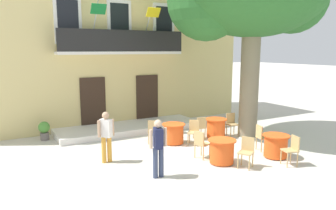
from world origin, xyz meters
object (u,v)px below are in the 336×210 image
cafe_chair_middle_0 (194,131)px  cafe_table_front (216,128)px  cafe_chair_far_side_0 (292,148)px  cafe_chair_far_side_1 (262,136)px  cafe_table_near_tree (222,151)px  cafe_table_middle (174,133)px  cafe_chair_middle_1 (153,130)px  cafe_chair_near_tree_1 (201,143)px  cafe_chair_front_1 (232,123)px  pedestrian_near_entrance (106,134)px  cafe_table_far_side (276,146)px  ground_planter_left (44,130)px  cafe_chair_near_tree_0 (247,150)px  pedestrian_mid_plaza (158,145)px  cafe_chair_front_0 (200,126)px

cafe_chair_middle_0 → cafe_table_front: (1.34, 0.40, -0.14)m
cafe_chair_far_side_0 → cafe_chair_far_side_1: bearing=80.6°
cafe_table_near_tree → cafe_table_front: bearing=55.8°
cafe_table_middle → cafe_chair_middle_1: cafe_chair_middle_1 is taller
cafe_chair_near_tree_1 → cafe_chair_front_1: same height
cafe_chair_near_tree_1 → pedestrian_near_entrance: bearing=157.5°
cafe_chair_middle_1 → cafe_table_front: bearing=-8.8°
cafe_chair_middle_0 → pedestrian_near_entrance: bearing=-175.6°
cafe_chair_near_tree_1 → pedestrian_near_entrance: size_ratio=0.57×
cafe_table_middle → cafe_table_far_side: bearing=-54.5°
cafe_chair_front_1 → ground_planter_left: cafe_chair_front_1 is taller
ground_planter_left → pedestrian_near_entrance: size_ratio=0.45×
cafe_table_near_tree → cafe_table_far_side: size_ratio=1.00×
cafe_chair_near_tree_1 → cafe_table_front: 2.70m
cafe_table_near_tree → cafe_table_front: size_ratio=1.00×
cafe_table_near_tree → cafe_table_middle: size_ratio=1.00×
cafe_table_front → ground_planter_left: 6.76m
cafe_chair_far_side_0 → cafe_chair_middle_1: bearing=123.2°
cafe_chair_near_tree_1 → cafe_table_middle: bearing=88.0°
cafe_chair_middle_1 → cafe_table_far_side: 4.34m
cafe_chair_near_tree_0 → pedestrian_near_entrance: size_ratio=0.57×
cafe_chair_middle_1 → cafe_table_far_side: bearing=-49.9°
cafe_table_near_tree → cafe_chair_far_side_0: cafe_chair_far_side_0 is taller
cafe_chair_far_side_1 → cafe_chair_middle_1: bearing=138.5°
ground_planter_left → cafe_chair_near_tree_1: bearing=-49.4°
cafe_chair_middle_0 → ground_planter_left: cafe_chair_middle_0 is taller
cafe_chair_middle_0 → pedestrian_near_entrance: (-3.43, -0.26, 0.38)m
cafe_table_near_tree → cafe_chair_middle_1: (-0.91, 2.90, 0.14)m
cafe_chair_front_1 → pedestrian_mid_plaza: bearing=-152.3°
cafe_table_middle → cafe_chair_middle_1: bearing=152.6°
cafe_chair_middle_1 → cafe_chair_middle_0: bearing=-32.3°
cafe_chair_front_0 → cafe_chair_far_side_0: size_ratio=1.00×
cafe_chair_near_tree_0 → cafe_chair_far_side_1: (1.57, 0.95, 0.00)m
cafe_chair_front_1 → pedestrian_near_entrance: 5.56m
cafe_chair_near_tree_0 → pedestrian_mid_plaza: pedestrian_mid_plaza is taller
cafe_chair_far_side_0 → ground_planter_left: (-6.13, 6.61, -0.12)m
cafe_table_front → pedestrian_near_entrance: 4.84m
cafe_table_middle → cafe_chair_far_side_0: size_ratio=0.95×
cafe_table_far_side → cafe_chair_near_tree_0: bearing=-172.1°
cafe_table_near_tree → pedestrian_mid_plaza: pedestrian_mid_plaza is taller
cafe_table_far_side → cafe_chair_far_side_0: (-0.13, -0.74, 0.14)m
cafe_chair_middle_1 → cafe_chair_front_0: same height
cafe_table_middle → cafe_chair_middle_1: (-0.67, 0.35, 0.14)m
cafe_chair_middle_0 → cafe_chair_front_1: (2.09, 0.34, 0.00)m
cafe_chair_far_side_1 → cafe_chair_near_tree_0: bearing=-148.9°
cafe_chair_near_tree_1 → pedestrian_mid_plaza: (-1.92, -0.71, 0.39)m
cafe_table_near_tree → cafe_table_far_side: bearing=-12.4°
cafe_chair_near_tree_1 → cafe_chair_front_0: same height
cafe_chair_middle_1 → cafe_chair_front_0: (1.85, -0.38, 0.00)m
cafe_chair_far_side_0 → pedestrian_mid_plaza: size_ratio=0.56×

